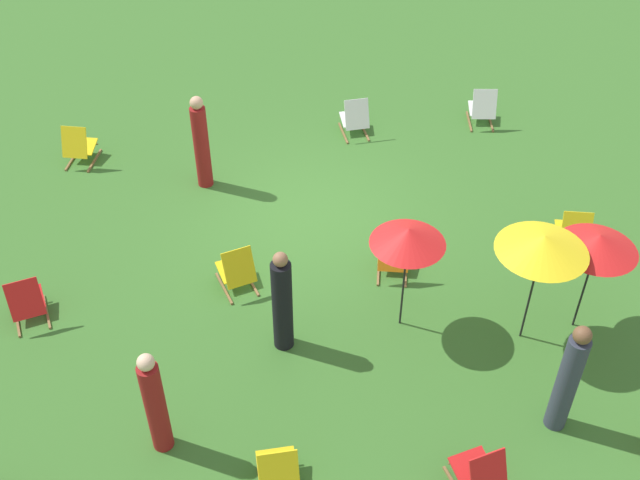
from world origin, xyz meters
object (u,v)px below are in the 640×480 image
deckchair_8 (482,108)px  deckchair_4 (573,232)px  deckchair_9 (278,472)px  umbrella_2 (408,236)px  deckchair_0 (480,474)px  deckchair_10 (393,256)px  deckchair_6 (355,118)px  person_1 (155,404)px  deckchair_5 (79,146)px  person_0 (282,303)px  umbrella_1 (543,244)px  person_2 (201,143)px  umbrella_0 (598,242)px  person_3 (568,380)px  deckchair_7 (27,302)px  deckchair_2 (237,270)px

deckchair_8 → deckchair_4: bearing=103.4°
deckchair_9 → umbrella_2: bearing=-130.9°
deckchair_0 → deckchair_10: bearing=-100.6°
deckchair_6 → deckchair_9: same height
deckchair_8 → umbrella_2: (2.84, 5.28, 1.35)m
umbrella_2 → person_1: size_ratio=1.07×
deckchair_5 → deckchair_8: bearing=-163.3°
person_0 → deckchair_4: bearing=86.4°
umbrella_1 → person_2: (4.55, -4.45, -0.92)m
deckchair_6 → umbrella_0: bearing=108.8°
deckchair_6 → person_3: 7.47m
person_2 → deckchair_8: bearing=-62.3°
deckchair_10 → umbrella_1: (-1.62, 1.59, 1.45)m
umbrella_0 → person_1: umbrella_0 is taller
deckchair_7 → person_1: person_1 is taller
deckchair_5 → person_1: 6.89m
person_0 → deckchair_0: bearing=17.9°
person_0 → person_1: size_ratio=1.03×
deckchair_4 → person_2: size_ratio=0.46×
deckchair_6 → deckchair_10: 4.16m
person_1 → person_3: bearing=-161.9°
umbrella_0 → person_1: (6.09, 1.31, -0.81)m
deckchair_0 → person_3: bearing=-161.3°
deckchair_8 → person_1: bearing=56.5°
deckchair_7 → person_3: bearing=143.0°
deckchair_2 → deckchair_10: (-2.49, 0.00, 0.00)m
deckchair_5 → person_1: bearing=118.5°
deckchair_4 → deckchair_0: bearing=69.3°
deckchair_5 → umbrella_1: 8.93m
deckchair_2 → person_3: 5.15m
deckchair_2 → deckchair_7: (3.15, 0.26, 0.00)m
deckchair_4 → person_0: bearing=29.8°
deckchair_5 → person_0: size_ratio=0.48×
deckchair_0 → deckchair_9: same height
person_0 → person_3: 3.92m
deckchair_9 → umbrella_2: umbrella_2 is taller
deckchair_2 → person_1: (1.12, 2.79, 0.46)m
deckchair_4 → umbrella_1: bearing=64.2°
umbrella_0 → person_3: size_ratio=0.97×
umbrella_0 → umbrella_2: size_ratio=0.96×
deckchair_0 → umbrella_2: (0.34, -2.90, 1.35)m
deckchair_4 → deckchair_7: (8.70, 0.44, 0.00)m
person_1 → person_3: person_3 is taller
deckchair_9 → umbrella_2: 3.56m
deckchair_5 → person_3: size_ratio=0.46×
deckchair_2 → deckchair_8: size_ratio=1.04×
deckchair_0 → person_2: 7.57m
umbrella_0 → deckchair_5: bearing=-34.6°
deckchair_6 → person_0: size_ratio=0.47×
umbrella_1 → person_2: umbrella_1 is taller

